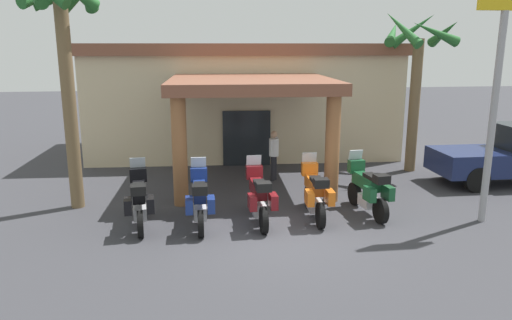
# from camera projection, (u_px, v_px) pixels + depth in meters

# --- Properties ---
(ground_plane) EXTENTS (80.00, 80.00, 0.00)m
(ground_plane) POSITION_uv_depth(u_px,v_px,m) (280.00, 236.00, 11.75)
(ground_plane) COLOR #38383D
(motel_building) EXTENTS (12.92, 11.23, 4.55)m
(motel_building) POSITION_uv_depth(u_px,v_px,m) (242.00, 97.00, 20.72)
(motel_building) COLOR beige
(motel_building) RESTS_ON ground_plane
(motorcycle_black) EXTENTS (0.74, 2.21, 1.61)m
(motorcycle_black) POSITION_uv_depth(u_px,v_px,m) (139.00, 200.00, 12.21)
(motorcycle_black) COLOR black
(motorcycle_black) RESTS_ON ground_plane
(motorcycle_blue) EXTENTS (0.70, 2.21, 1.61)m
(motorcycle_blue) POSITION_uv_depth(u_px,v_px,m) (200.00, 200.00, 12.24)
(motorcycle_blue) COLOR black
(motorcycle_blue) RESTS_ON ground_plane
(motorcycle_maroon) EXTENTS (0.71, 2.21, 1.61)m
(motorcycle_maroon) POSITION_uv_depth(u_px,v_px,m) (259.00, 197.00, 12.48)
(motorcycle_maroon) COLOR black
(motorcycle_maroon) RESTS_ON ground_plane
(motorcycle_orange) EXTENTS (0.72, 2.21, 1.61)m
(motorcycle_orange) POSITION_uv_depth(u_px,v_px,m) (315.00, 193.00, 12.80)
(motorcycle_orange) COLOR black
(motorcycle_orange) RESTS_ON ground_plane
(motorcycle_green) EXTENTS (0.76, 2.21, 1.61)m
(motorcycle_green) POSITION_uv_depth(u_px,v_px,m) (368.00, 189.00, 13.13)
(motorcycle_green) COLOR black
(motorcycle_green) RESTS_ON ground_plane
(pedestrian) EXTENTS (0.32, 0.46, 1.70)m
(pedestrian) POSITION_uv_depth(u_px,v_px,m) (274.00, 152.00, 16.39)
(pedestrian) COLOR black
(pedestrian) RESTS_ON ground_plane
(palm_tree_near_portico) EXTENTS (2.45, 2.51, 5.71)m
(palm_tree_near_portico) POSITION_uv_depth(u_px,v_px,m) (416.00, 59.00, 16.97)
(palm_tree_near_portico) COLOR brown
(palm_tree_near_portico) RESTS_ON ground_plane
(palm_tree_roadside) EXTENTS (2.15, 2.15, 6.38)m
(palm_tree_roadside) POSITION_uv_depth(u_px,v_px,m) (63.00, 39.00, 12.80)
(palm_tree_roadside) COLOR brown
(palm_tree_roadside) RESTS_ON ground_plane
(roadside_sign) EXTENTS (1.40, 0.18, 6.39)m
(roadside_sign) POSITION_uv_depth(u_px,v_px,m) (500.00, 53.00, 11.76)
(roadside_sign) COLOR #99999E
(roadside_sign) RESTS_ON ground_plane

